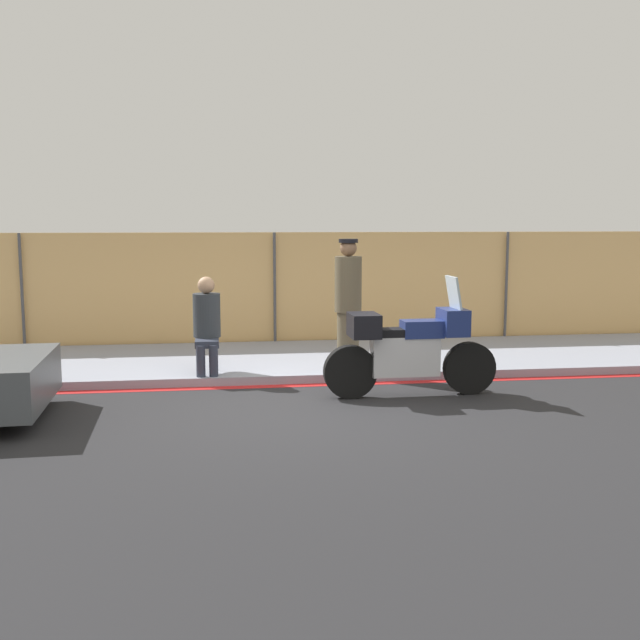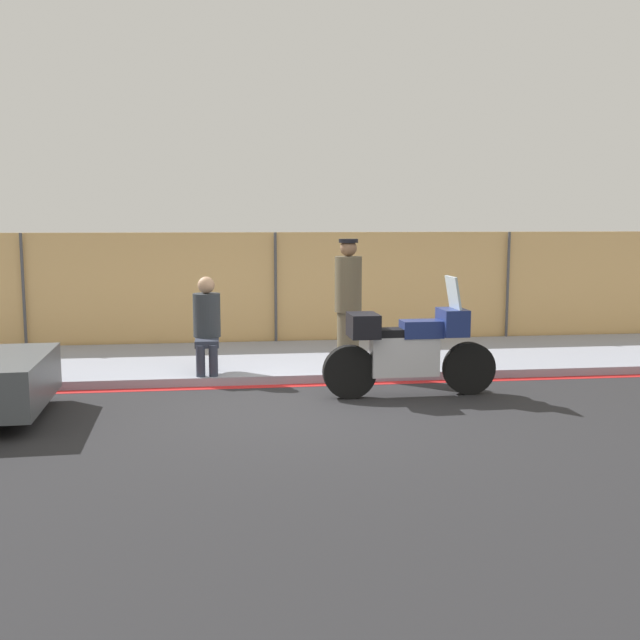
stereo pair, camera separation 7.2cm
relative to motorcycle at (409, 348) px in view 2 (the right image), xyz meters
The scene contains 7 objects.
ground_plane 1.61m from the motorcycle, 163.34° to the right, with size 120.00×120.00×0.00m, color #262628.
sidewalk 2.84m from the motorcycle, 120.77° to the left, with size 31.61×3.01×0.12m.
curb_paint_stripe 1.75m from the motorcycle, 150.77° to the left, with size 31.61×0.18×0.01m.
storefront_fence 4.25m from the motorcycle, 109.66° to the left, with size 30.03×0.17×2.04m.
motorcycle is the anchor object (origin of this frame).
officer_standing 1.62m from the motorcycle, 110.23° to the left, with size 0.39×0.39×1.86m.
person_seated_on_curb 2.92m from the motorcycle, 152.12° to the left, with size 0.39×0.69×1.34m.
Camera 2 is at (-0.92, -8.77, 2.26)m, focal length 42.00 mm.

